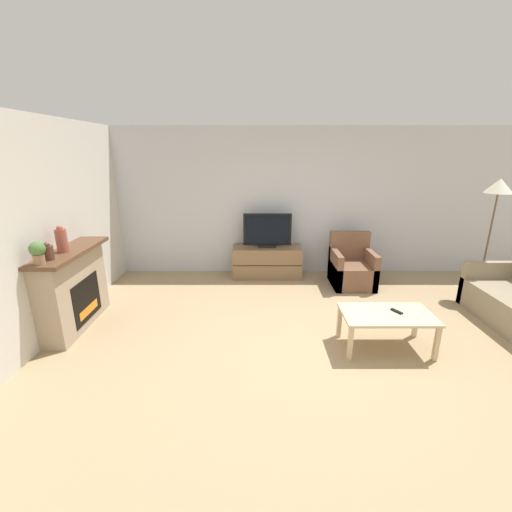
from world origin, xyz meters
The scene contains 13 objects.
ground_plane centered at (0.00, 0.00, 0.00)m, with size 24.00×24.00×0.00m, color #9E8460.
wall_back centered at (0.00, 2.77, 1.35)m, with size 12.00×0.06×2.70m.
wall_left centered at (-3.43, 0.00, 1.35)m, with size 0.06×12.00×2.70m.
fireplace centered at (-3.24, 0.56, 0.55)m, with size 0.44×1.39×1.08m.
mantel_vase_left centered at (-3.22, 0.14, 1.17)m, with size 0.13×0.13×0.21m.
mantel_vase_centre_left centered at (-3.22, 0.45, 1.23)m, with size 0.13×0.13×0.34m.
potted_plant centered at (-3.22, -0.03, 1.22)m, with size 0.17×0.17×0.26m.
tv_stand centered at (-0.62, 2.46, 0.29)m, with size 1.27×0.48×0.57m.
tv centered at (-0.62, 2.46, 0.87)m, with size 0.88×0.18×0.63m.
armchair centered at (0.86, 2.05, 0.29)m, with size 0.70×0.76×0.90m.
coffee_table centered at (0.71, 0.00, 0.40)m, with size 1.05×0.60×0.46m.
remote centered at (0.84, 0.04, 0.47)m, with size 0.11×0.15×0.02m.
floor_lamp centered at (2.86, 1.63, 1.67)m, with size 0.40×0.40×1.88m.
Camera 1 is at (-0.83, -3.62, 2.29)m, focal length 24.00 mm.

